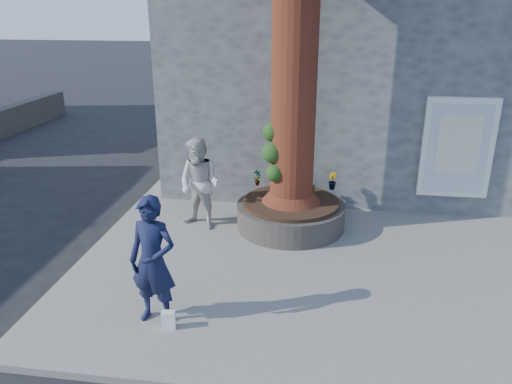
# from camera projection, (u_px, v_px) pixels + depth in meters

# --- Properties ---
(ground) EXTENTS (120.00, 120.00, 0.00)m
(ground) POSITION_uv_depth(u_px,v_px,m) (237.00, 275.00, 9.09)
(ground) COLOR black
(ground) RESTS_ON ground
(pavement) EXTENTS (9.00, 8.00, 0.12)m
(pavement) POSITION_uv_depth(u_px,v_px,m) (321.00, 252.00, 9.79)
(pavement) COLOR slate
(pavement) RESTS_ON ground
(yellow_line) EXTENTS (0.10, 30.00, 0.01)m
(yellow_line) POSITION_uv_depth(u_px,v_px,m) (103.00, 240.00, 10.44)
(yellow_line) COLOR yellow
(yellow_line) RESTS_ON ground
(stone_shop) EXTENTS (10.30, 8.30, 6.30)m
(stone_shop) POSITION_uv_depth(u_px,v_px,m) (367.00, 59.00, 14.30)
(stone_shop) COLOR #4D5052
(stone_shop) RESTS_ON ground
(planter) EXTENTS (2.30, 2.30, 0.60)m
(planter) POSITION_uv_depth(u_px,v_px,m) (291.00, 214.00, 10.69)
(planter) COLOR black
(planter) RESTS_ON pavement
(man) EXTENTS (0.79, 0.58, 1.99)m
(man) POSITION_uv_depth(u_px,v_px,m) (153.00, 261.00, 7.26)
(man) COLOR #131734
(man) RESTS_ON pavement
(woman) EXTENTS (1.14, 1.02, 1.95)m
(woman) POSITION_uv_depth(u_px,v_px,m) (200.00, 184.00, 10.45)
(woman) COLOR #BAB6B2
(woman) RESTS_ON pavement
(shopping_bag) EXTENTS (0.22, 0.16, 0.28)m
(shopping_bag) POSITION_uv_depth(u_px,v_px,m) (169.00, 320.00, 7.35)
(shopping_bag) COLOR white
(shopping_bag) RESTS_ON pavement
(plant_a) EXTENTS (0.24, 0.23, 0.38)m
(plant_a) POSITION_uv_depth(u_px,v_px,m) (257.00, 177.00, 11.42)
(plant_a) COLOR gray
(plant_a) RESTS_ON planter
(plant_b) EXTENTS (0.27, 0.28, 0.39)m
(plant_b) POSITION_uv_depth(u_px,v_px,m) (332.00, 181.00, 11.18)
(plant_b) COLOR gray
(plant_b) RESTS_ON planter
(plant_c) EXTENTS (0.30, 0.30, 0.38)m
(plant_c) POSITION_uv_depth(u_px,v_px,m) (299.00, 180.00, 11.23)
(plant_c) COLOR gray
(plant_c) RESTS_ON planter
(plant_d) EXTENTS (0.32, 0.35, 0.33)m
(plant_d) POSITION_uv_depth(u_px,v_px,m) (310.00, 189.00, 10.77)
(plant_d) COLOR gray
(plant_d) RESTS_ON planter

